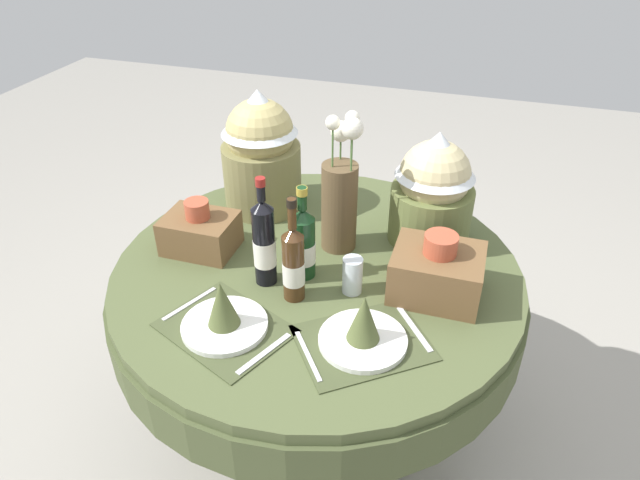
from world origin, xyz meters
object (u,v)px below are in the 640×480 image
place_setting_left (224,316)px  wine_bottle_left (264,243)px  place_setting_right (363,330)px  gift_tub_back_left (261,147)px  woven_basket_side_left (200,232)px  wine_bottle_centre (293,263)px  tumbler_near_left (352,275)px  flower_vase (340,195)px  wine_bottle_right (303,243)px  gift_tub_back_right (434,185)px  woven_basket_side_right (437,272)px  dining_table (317,299)px

place_setting_left → wine_bottle_left: (0.03, 0.24, 0.09)m
place_setting_right → gift_tub_back_left: 0.83m
place_setting_right → woven_basket_side_left: 0.68m
place_setting_right → woven_basket_side_left: woven_basket_side_left is taller
wine_bottle_centre → wine_bottle_left: bearing=156.5°
tumbler_near_left → gift_tub_back_left: 0.63m
wine_bottle_left → gift_tub_back_left: 0.48m
flower_vase → wine_bottle_right: flower_vase is taller
wine_bottle_left → wine_bottle_right: size_ratio=1.15×
place_setting_left → flower_vase: size_ratio=0.89×
flower_vase → gift_tub_back_right: (0.28, 0.13, 0.01)m
woven_basket_side_right → gift_tub_back_left: bearing=153.9°
wine_bottle_right → place_setting_left: bearing=-112.7°
dining_table → woven_basket_side_right: (0.38, -0.02, 0.21)m
wine_bottle_right → woven_basket_side_right: bearing=4.1°
flower_vase → gift_tub_back_left: size_ratio=1.05×
gift_tub_back_left → woven_basket_side_left: (-0.09, -0.33, -0.17)m
place_setting_right → wine_bottle_centre: size_ratio=1.29×
dining_table → woven_basket_side_right: woven_basket_side_right is taller
dining_table → gift_tub_back_left: (-0.31, 0.31, 0.37)m
wine_bottle_centre → wine_bottle_right: (-0.01, 0.11, -0.00)m
woven_basket_side_left → woven_basket_side_right: woven_basket_side_right is taller
place_setting_left → woven_basket_side_right: woven_basket_side_right is taller
dining_table → gift_tub_back_right: 0.53m
dining_table → wine_bottle_centre: 0.31m
place_setting_left → gift_tub_back_right: (0.47, 0.63, 0.16)m
place_setting_right → woven_basket_side_right: 0.32m
flower_vase → woven_basket_side_right: bearing=-25.1°
dining_table → gift_tub_back_right: gift_tub_back_right is taller
gift_tub_back_right → woven_basket_side_left: bearing=-157.9°
place_setting_right → wine_bottle_right: (-0.25, 0.25, 0.07)m
wine_bottle_right → woven_basket_side_left: wine_bottle_right is taller
woven_basket_side_right → place_setting_right: bearing=-119.2°
flower_vase → woven_basket_side_left: flower_vase is taller
wine_bottle_right → woven_basket_side_right: (0.40, 0.03, -0.04)m
dining_table → wine_bottle_centre: bearing=-96.2°
wine_bottle_left → place_setting_right: bearing=-27.2°
wine_bottle_left → tumbler_near_left: wine_bottle_left is taller
wine_bottle_centre → gift_tub_back_left: (-0.29, 0.48, 0.11)m
place_setting_right → wine_bottle_left: 0.40m
place_setting_left → wine_bottle_centre: size_ratio=1.25×
place_setting_left → tumbler_near_left: bearing=42.3°
gift_tub_back_left → woven_basket_side_right: gift_tub_back_left is taller
tumbler_near_left → woven_basket_side_right: woven_basket_side_right is taller
wine_bottle_left → tumbler_near_left: bearing=6.3°
tumbler_near_left → woven_basket_side_right: 0.25m
wine_bottle_right → gift_tub_back_right: gift_tub_back_right is taller
place_setting_left → tumbler_near_left: size_ratio=3.56×
place_setting_right → gift_tub_back_right: (0.09, 0.57, 0.16)m
wine_bottle_left → wine_bottle_right: wine_bottle_left is taller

